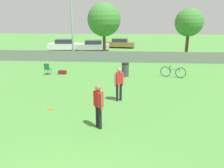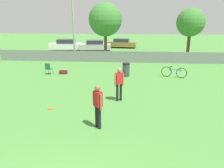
% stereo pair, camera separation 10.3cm
% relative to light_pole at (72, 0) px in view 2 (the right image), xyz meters
% --- Properties ---
extents(fence_backline, '(23.38, 0.07, 1.21)m').
position_rel_light_pole_xyz_m(fence_backline, '(4.06, -0.58, -5.29)').
color(fence_backline, gray).
rests_on(fence_backline, ground_plane).
extents(light_pole, '(0.90, 0.36, 10.11)m').
position_rel_light_pole_xyz_m(light_pole, '(0.00, 0.00, 0.00)').
color(light_pole, '#9E9EA3').
rests_on(light_pole, ground_plane).
extents(tree_near_pole, '(3.51, 3.51, 5.79)m').
position_rel_light_pole_xyz_m(tree_near_pole, '(2.91, 2.07, -1.82)').
color(tree_near_pole, brown).
rests_on(tree_near_pole, ground_plane).
extents(tree_far_right, '(2.82, 2.82, 5.18)m').
position_rel_light_pole_xyz_m(tree_far_right, '(11.58, 1.56, -2.09)').
color(tree_far_right, brown).
rests_on(tree_far_right, ground_plane).
extents(player_defender_red, '(0.47, 0.38, 1.76)m').
position_rel_light_pole_xyz_m(player_defender_red, '(5.15, -11.05, -4.82)').
color(player_defender_red, black).
rests_on(player_defender_red, ground_plane).
extents(player_thrower_red, '(0.41, 0.43, 1.76)m').
position_rel_light_pole_xyz_m(player_thrower_red, '(4.50, -14.08, -4.82)').
color(player_thrower_red, black).
rests_on(player_thrower_red, ground_plane).
extents(frisbee_disc, '(0.26, 0.26, 0.03)m').
position_rel_light_pole_xyz_m(frisbee_disc, '(1.97, -12.46, -5.83)').
color(frisbee_disc, '#E5591E').
rests_on(frisbee_disc, ground_plane).
extents(folding_chair_sideline, '(0.49, 0.49, 0.88)m').
position_rel_light_pole_xyz_m(folding_chair_sideline, '(-0.55, -5.92, -5.35)').
color(folding_chair_sideline, '#333338').
rests_on(folding_chair_sideline, ground_plane).
extents(bicycle_sideline, '(1.76, 0.65, 0.81)m').
position_rel_light_pole_xyz_m(bicycle_sideline, '(8.86, -5.96, -5.45)').
color(bicycle_sideline, black).
rests_on(bicycle_sideline, ground_plane).
extents(trash_bin, '(0.55, 0.55, 1.00)m').
position_rel_light_pole_xyz_m(trash_bin, '(5.37, -5.96, -5.34)').
color(trash_bin, '#3F3F44').
rests_on(trash_bin, ground_plane).
extents(gear_bag_sideline, '(0.60, 0.33, 0.29)m').
position_rel_light_pole_xyz_m(gear_bag_sideline, '(0.50, -5.65, -5.71)').
color(gear_bag_sideline, maroon).
rests_on(gear_bag_sideline, ground_plane).
extents(parked_car_white, '(4.50, 2.19, 1.50)m').
position_rel_light_pole_xyz_m(parked_car_white, '(-3.04, 7.36, -5.12)').
color(parked_car_white, black).
rests_on(parked_car_white, ground_plane).
extents(parked_car_silver, '(4.30, 2.24, 1.41)m').
position_rel_light_pole_xyz_m(parked_car_silver, '(0.90, 7.32, -5.15)').
color(parked_car_silver, black).
rests_on(parked_car_silver, ground_plane).
extents(parked_car_tan, '(4.40, 2.16, 1.35)m').
position_rel_light_pole_xyz_m(parked_car_tan, '(4.28, 10.76, -5.18)').
color(parked_car_tan, black).
rests_on(parked_car_tan, ground_plane).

